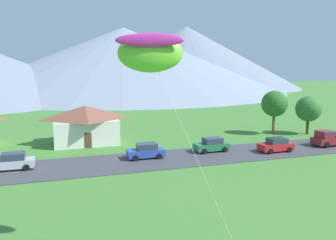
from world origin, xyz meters
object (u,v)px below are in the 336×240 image
Objects in this scene: tree_center at (309,109)px; parked_car_red_mid_west at (276,145)px; pickup_truck_maroon_west_side at (331,138)px; house_left_center at (85,124)px; parked_car_blue_west_end at (146,151)px; tree_left_of_center at (274,104)px; parked_car_silver_mid_east at (13,162)px; parked_car_green_east_end at (212,145)px; kite_flyer_with_kite at (151,55)px.

tree_center is 14.47m from parked_car_red_mid_west.
pickup_truck_maroon_west_side is (-2.73, -7.65, -2.85)m from tree_center.
house_left_center is 2.12× the size of parked_car_red_mid_west.
pickup_truck_maroon_west_side reaches higher than parked_car_red_mid_west.
tree_center reaches higher than parked_car_blue_west_end.
parked_car_silver_mid_east is at bearing -167.71° from tree_left_of_center.
parked_car_blue_west_end is 13.83m from parked_car_silver_mid_east.
house_left_center reaches higher than parked_car_green_east_end.
pickup_truck_maroon_west_side is at bearing -109.66° from tree_center.
tree_left_of_center is 5.33m from tree_center.
parked_car_blue_west_end is at bearing 172.85° from parked_car_red_mid_west.
parked_car_silver_mid_east is at bearing -171.33° from tree_center.
parked_car_red_mid_west is 1.00× the size of parked_car_silver_mid_east.
parked_car_green_east_end is 26.09m from kite_flyer_with_kite.
house_left_center is at bearing 149.67° from parked_car_red_mid_west.
kite_flyer_with_kite is at bearing -139.36° from parked_car_red_mid_west.
pickup_truck_maroon_west_side is (30.29, -12.01, -1.59)m from house_left_center.
tree_center is 28.20m from parked_car_blue_west_end.
tree_left_of_center is at bearing 19.37° from parked_car_blue_west_end.
pickup_truck_maroon_west_side is (38.43, -1.38, 0.19)m from parked_car_silver_mid_east.
tree_center is at bearing 35.55° from parked_car_red_mid_west.
kite_flyer_with_kite reaches higher than parked_car_silver_mid_east.
pickup_truck_maroon_west_side is (8.78, 0.57, 0.19)m from parked_car_red_mid_west.
house_left_center is 31.38m from kite_flyer_with_kite.
house_left_center is at bearing 52.57° from parked_car_silver_mid_east.
tree_left_of_center is at bearing 103.86° from pickup_truck_maroon_west_side.
parked_car_green_east_end is at bearing -163.14° from tree_center.
kite_flyer_with_kite is (-27.08, -27.50, 6.23)m from tree_left_of_center.
tree_center is at bearing -7.52° from house_left_center.
kite_flyer_with_kite reaches higher than parked_car_green_east_end.
tree_center is 1.39× the size of parked_car_green_east_end.
pickup_truck_maroon_west_side is at bearing -2.05° from parked_car_silver_mid_east.
parked_car_red_mid_west is at bearing -176.26° from pickup_truck_maroon_west_side.
tree_left_of_center reaches higher than parked_car_silver_mid_east.
parked_car_blue_west_end is at bearing -167.14° from tree_center.
parked_car_red_mid_west is at bearing -30.33° from house_left_center.
tree_left_of_center is (28.00, -2.76, 2.05)m from house_left_center.
house_left_center is 17.43m from parked_car_green_east_end.
parked_car_green_east_end is (-7.42, 2.49, 0.00)m from parked_car_red_mid_west.
parked_car_silver_mid_east is (-13.83, -0.03, 0.00)m from parked_car_blue_west_end.
parked_car_blue_west_end and parked_car_silver_mid_east have the same top height.
parked_car_red_mid_west is at bearing -18.53° from parked_car_green_east_end.
tree_left_of_center is at bearing -5.62° from house_left_center.
kite_flyer_with_kite is (-13.16, -20.16, 10.06)m from parked_car_green_east_end.
parked_car_green_east_end is at bearing -152.19° from tree_left_of_center.
tree_left_of_center is at bearing 56.55° from parked_car_red_mid_west.
kite_flyer_with_kite is at bearing -148.14° from pickup_truck_maroon_west_side.
tree_center is 1.40× the size of parked_car_blue_west_end.
kite_flyer_with_kite is (-20.59, -17.67, 10.06)m from parked_car_red_mid_west.
parked_car_red_mid_west is (-6.49, -9.83, -3.83)m from tree_left_of_center.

